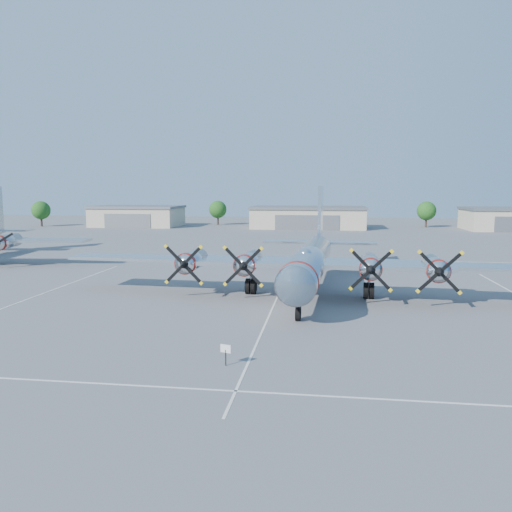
# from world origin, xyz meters

# --- Properties ---
(ground) EXTENTS (260.00, 260.00, 0.00)m
(ground) POSITION_xyz_m (0.00, 0.00, 0.00)
(ground) COLOR #5B5B5E
(ground) RESTS_ON ground
(parking_lines) EXTENTS (60.00, 50.08, 0.01)m
(parking_lines) POSITION_xyz_m (0.00, -1.75, 0.01)
(parking_lines) COLOR silver
(parking_lines) RESTS_ON ground
(hangar_west) EXTENTS (22.60, 14.60, 5.40)m
(hangar_west) POSITION_xyz_m (-45.00, 81.96, 2.71)
(hangar_west) COLOR #B8B092
(hangar_west) RESTS_ON ground
(hangar_center) EXTENTS (28.60, 14.60, 5.40)m
(hangar_center) POSITION_xyz_m (0.00, 81.96, 2.71)
(hangar_center) COLOR #B8B092
(hangar_center) RESTS_ON ground
(hangar_east) EXTENTS (20.60, 14.60, 5.40)m
(hangar_east) POSITION_xyz_m (48.00, 81.96, 2.71)
(hangar_east) COLOR #B8B092
(hangar_east) RESTS_ON ground
(tree_far_west) EXTENTS (4.80, 4.80, 6.64)m
(tree_far_west) POSITION_xyz_m (-70.00, 78.00, 4.22)
(tree_far_west) COLOR #382619
(tree_far_west) RESTS_ON ground
(tree_west) EXTENTS (4.80, 4.80, 6.64)m
(tree_west) POSITION_xyz_m (-25.00, 90.00, 4.22)
(tree_west) COLOR #382619
(tree_west) RESTS_ON ground
(tree_east) EXTENTS (4.80, 4.80, 6.64)m
(tree_east) POSITION_xyz_m (30.00, 88.00, 4.22)
(tree_east) COLOR #382619
(tree_east) RESTS_ON ground
(main_bomber_b29) EXTENTS (47.45, 33.80, 10.13)m
(main_bomber_b29) POSITION_xyz_m (2.90, 2.28, 0.00)
(main_bomber_b29) COLOR silver
(main_bomber_b29) RESTS_ON ground
(info_placard) EXTENTS (0.62, 0.23, 1.21)m
(info_placard) POSITION_xyz_m (-1.17, -18.58, 0.85)
(info_placard) COLOR black
(info_placard) RESTS_ON ground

